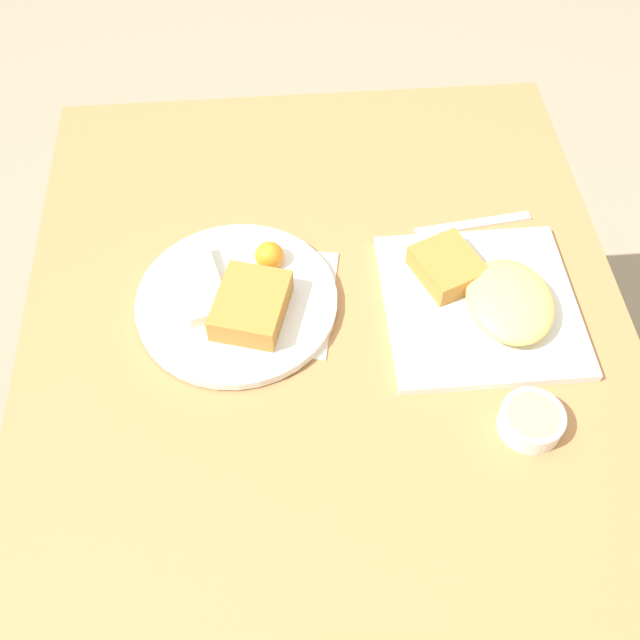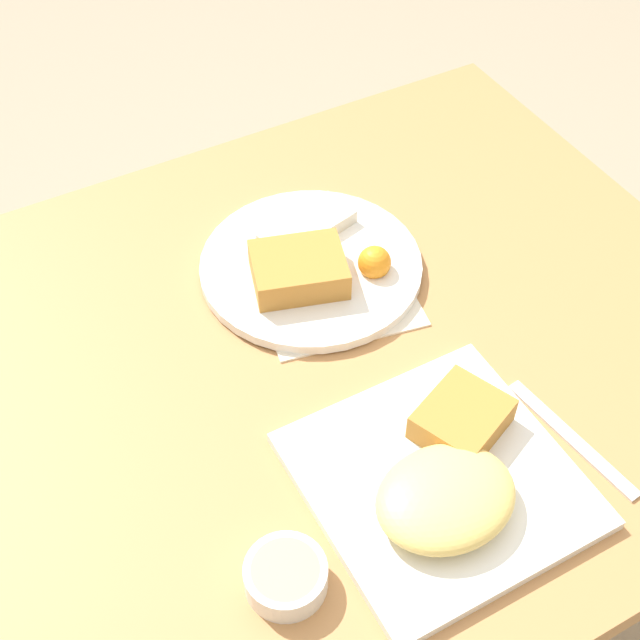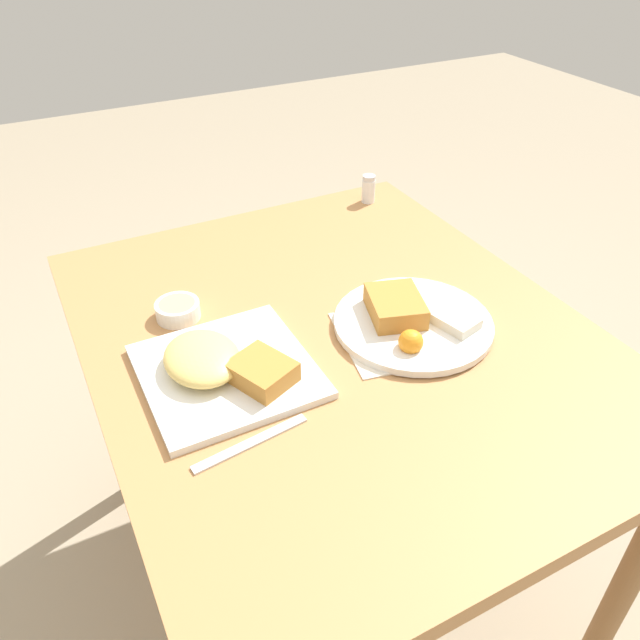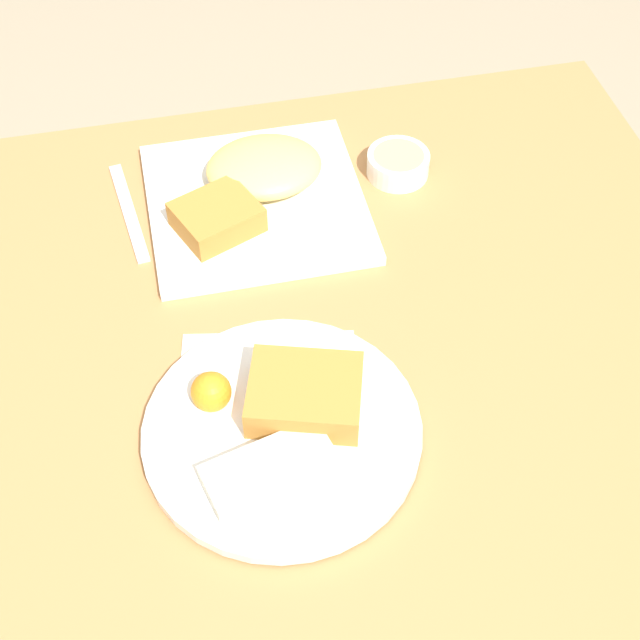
# 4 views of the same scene
# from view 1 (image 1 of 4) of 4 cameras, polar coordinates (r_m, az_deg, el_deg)

# --- Properties ---
(ground_plane) EXTENTS (8.00, 8.00, 0.00)m
(ground_plane) POSITION_cam_1_polar(r_m,az_deg,el_deg) (1.75, 0.38, -14.96)
(ground_plane) COLOR gray
(dining_table) EXTENTS (1.07, 0.89, 0.75)m
(dining_table) POSITION_cam_1_polar(r_m,az_deg,el_deg) (1.15, 0.55, -2.97)
(dining_table) COLOR #B27A47
(dining_table) RESTS_ON ground_plane
(menu_card) EXTENTS (0.24, 0.26, 0.00)m
(menu_card) POSITION_cam_1_polar(r_m,az_deg,el_deg) (1.12, -4.90, 1.70)
(menu_card) COLOR beige
(menu_card) RESTS_ON dining_table
(plate_square_near) EXTENTS (0.28, 0.28, 0.06)m
(plate_square_near) POSITION_cam_1_polar(r_m,az_deg,el_deg) (1.11, 12.60, 1.59)
(plate_square_near) COLOR white
(plate_square_near) RESTS_ON dining_table
(plate_oval_far) EXTENTS (0.30, 0.30, 0.05)m
(plate_oval_far) POSITION_cam_1_polar(r_m,az_deg,el_deg) (1.10, -6.23, 1.62)
(plate_oval_far) COLOR white
(plate_oval_far) RESTS_ON menu_card
(sauce_ramekin) EXTENTS (0.08, 0.08, 0.03)m
(sauce_ramekin) POSITION_cam_1_polar(r_m,az_deg,el_deg) (1.02, 15.79, -7.37)
(sauce_ramekin) COLOR white
(sauce_ramekin) RESTS_ON dining_table
(butter_knife) EXTENTS (0.04, 0.19, 0.00)m
(butter_knife) POSITION_cam_1_polar(r_m,az_deg,el_deg) (1.23, 11.59, 7.19)
(butter_knife) COLOR silver
(butter_knife) RESTS_ON dining_table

